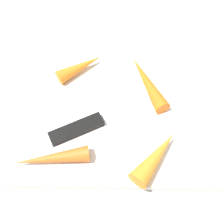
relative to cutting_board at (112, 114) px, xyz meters
name	(u,v)px	position (x,y,z in m)	size (l,w,h in m)	color
ground_plane	(112,116)	(0.00, 0.00, -0.01)	(1.40, 1.40, 0.00)	#ADA8A0
cutting_board	(112,114)	(0.00, 0.00, 0.00)	(0.36, 0.26, 0.01)	white
knife	(81,126)	(-0.05, -0.03, 0.01)	(0.19, 0.11, 0.01)	#B7B7BC
carrot_longest	(144,82)	(0.06, 0.06, 0.02)	(0.03, 0.03, 0.12)	orange
carrot_short	(153,156)	(0.06, -0.09, 0.02)	(0.03, 0.03, 0.10)	orange
carrot_shortest	(78,67)	(-0.06, 0.09, 0.02)	(0.03, 0.03, 0.09)	orange
carrot_long	(48,158)	(-0.09, -0.09, 0.02)	(0.03, 0.03, 0.11)	orange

